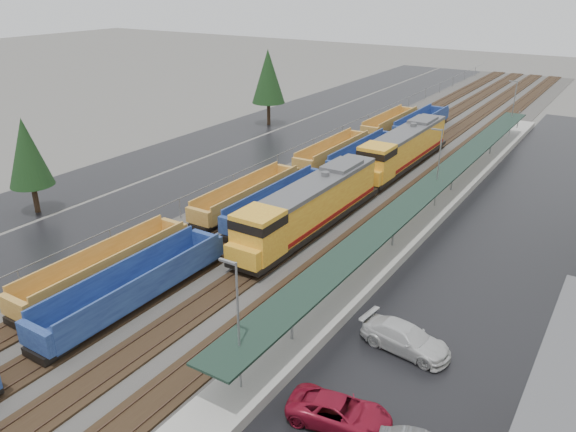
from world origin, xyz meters
name	(u,v)px	position (x,y,z in m)	size (l,w,h in m)	color
ballast_strip	(383,167)	(0.00, 60.00, 0.04)	(20.00, 160.00, 0.08)	#302D2B
trackbed	(383,166)	(0.00, 60.00, 0.16)	(14.60, 160.00, 0.22)	black
west_parking_lot	(276,148)	(-15.00, 60.00, 0.01)	(10.00, 160.00, 0.02)	black
west_road	(216,137)	(-25.00, 60.00, 0.01)	(9.00, 160.00, 0.02)	black
east_commuter_lot	(541,235)	(19.00, 50.00, 0.01)	(16.00, 100.00, 0.02)	black
station_platform	(434,205)	(9.50, 50.01, 0.73)	(3.00, 80.00, 8.00)	#9E9B93
chainlink_fence	(307,145)	(-9.50, 58.44, 1.61)	(0.08, 160.04, 2.02)	gray
tree_west_near	(27,152)	(-22.00, 30.00, 5.82)	(3.96, 3.96, 9.00)	#332316
tree_west_far	(268,76)	(-23.00, 70.00, 7.12)	(4.84, 4.84, 11.00)	#332316
locomotive_lead	(309,207)	(2.00, 39.53, 2.49)	(3.14, 20.72, 4.69)	black
locomotive_trail	(403,148)	(2.00, 60.53, 2.49)	(3.14, 20.72, 4.69)	black
well_string_yellow	(187,227)	(-6.00, 33.08, 1.15)	(2.58, 100.65, 2.28)	#AD7A30
well_string_blue	(221,239)	(-2.00, 32.59, 1.22)	(2.80, 106.09, 2.48)	navy
parked_car_east_b	(340,412)	(14.74, 21.07, 0.72)	(5.19, 2.39, 1.44)	maroon
parked_car_east_c	(406,339)	(15.20, 28.50, 0.79)	(5.46, 2.22, 1.58)	silver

